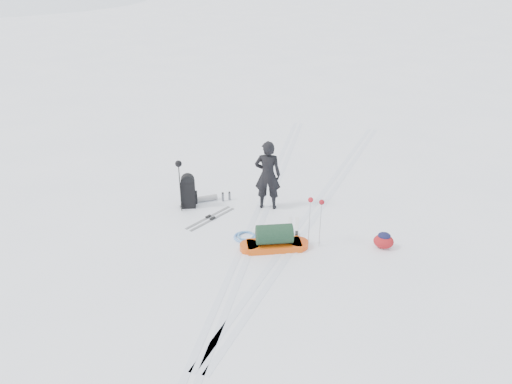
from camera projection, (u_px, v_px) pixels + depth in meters
The scene contains 13 objects.
ground at pixel (254, 229), 12.64m from camera, with size 200.00×200.00×0.00m, color white.
ski_tracks at pixel (285, 216), 13.25m from camera, with size 3.38×17.97×0.01m.
skier at pixel (268, 175), 13.32m from camera, with size 0.70×0.46×1.93m, color black.
pulk_sled at pixel (274, 240), 11.70m from camera, with size 1.69×1.05×0.63m.
expedition_rucksack at pixel (191, 191), 13.61m from camera, with size 0.86×0.91×0.96m.
ski_poles_black at pixel (179, 170), 13.07m from camera, with size 0.18×0.19×1.46m.
ski_poles_silver at pixel (316, 206), 11.52m from camera, with size 0.39×0.18×1.24m.
touring_skis_grey at pixel (210, 218), 13.14m from camera, with size 0.88×1.57×0.06m.
touring_skis_white at pixel (293, 234), 12.38m from camera, with size 0.58×1.84×0.07m.
rope_coil at pixel (245, 236), 12.25m from camera, with size 0.58×0.58×0.07m.
small_daypack at pixel (384, 240), 11.76m from camera, with size 0.59×0.55×0.41m.
thermos_pair at pixel (226, 196), 14.07m from camera, with size 0.22×0.20×0.26m.
stuff_sack at pixel (262, 230), 12.38m from camera, with size 0.36×0.29×0.20m.
Camera 1 is at (2.99, -10.60, 6.28)m, focal length 35.00 mm.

